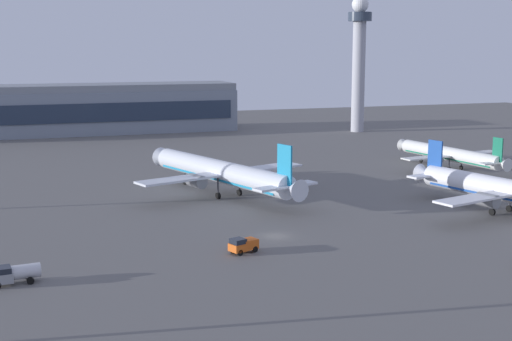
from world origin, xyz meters
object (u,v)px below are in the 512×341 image
Objects in this scene: airplane_near_gate at (451,155)px; fuel_truck at (12,274)px; control_tower at (359,55)px; airplane_terminal_side at (512,192)px; airplane_far_stand at (222,172)px; baggage_tractor at (243,245)px.

airplane_near_gate is 5.55× the size of fuel_truck.
control_tower is 124.94m from airplane_terminal_side.
airplane_terminal_side is at bearing -55.99° from airplane_far_stand.
fuel_truck is at bearing -159.93° from airplane_near_gate.
airplane_far_stand is 7.13× the size of fuel_truck.
airplane_terminal_side is 53.62m from airplane_far_stand.
airplane_terminal_side is at bearing -104.76° from control_tower.
airplane_near_gate is 7.89× the size of baggage_tractor.
airplane_terminal_side reaches higher than airplane_near_gate.
airplane_far_stand is 57.60m from fuel_truck.
baggage_tractor is 0.70× the size of fuel_truck.
airplane_near_gate is at bearing -7.86° from airplane_far_stand.
control_tower is 172.73m from fuel_truck.
fuel_truck is (-99.34, -53.15, -2.13)m from airplane_near_gate.
airplane_near_gate is 112.69m from fuel_truck.
control_tower is 115.50m from airplane_far_stand.
airplane_near_gate reaches higher than baggage_tractor.
airplane_terminal_side is (-31.34, -118.95, -21.87)m from control_tower.
control_tower is at bearing 71.59° from airplane_near_gate.
airplane_terminal_side is at bearing -119.98° from airplane_near_gate.
control_tower reaches higher than baggage_tractor.
airplane_terminal_side reaches higher than fuel_truck.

